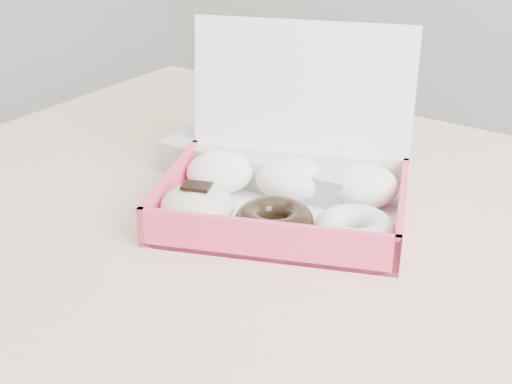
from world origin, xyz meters
The scene contains 3 objects.
table centered at (0.00, 0.00, 0.67)m, with size 1.20×0.80×0.75m.
donut_box centered at (-0.10, 0.01, 0.78)m, with size 0.33×0.31×0.20m.
newspapers centered at (-0.17, 0.13, 0.77)m, with size 0.26×0.20×0.04m, color beige.
Camera 1 is at (0.29, -0.60, 1.12)m, focal length 50.00 mm.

